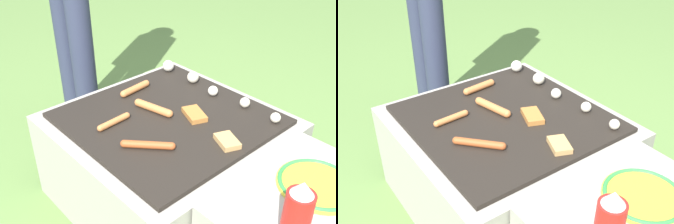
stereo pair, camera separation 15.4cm
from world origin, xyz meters
TOP-DOWN VIEW (x-y plane):
  - ground_plane at (0.00, 0.00)m, footprint 14.00×14.00m
  - grill at (0.00, 0.00)m, footprint 0.81×0.81m
  - sausage_back_center at (-0.07, -0.02)m, footprint 0.18×0.06m
  - sausage_front_center at (0.11, -0.19)m, footprint 0.15×0.14m
  - sausage_mid_right at (-0.25, 0.03)m, footprint 0.04×0.17m
  - sausage_front_left at (-0.09, -0.19)m, footprint 0.03×0.15m
  - bread_slice_center at (0.07, 0.08)m, footprint 0.13×0.10m
  - bread_slice_right at (0.28, 0.03)m, footprint 0.11×0.10m
  - mushroom_row at (-0.08, 0.28)m, footprint 0.67×0.07m
  - plate_colorful at (0.61, 0.06)m, footprint 0.24×0.24m
  - condiment_bottle at (0.67, -0.17)m, footprint 0.07×0.07m
  - fork_utensil at (0.58, 0.22)m, footprint 0.02×0.21m

SIDE VIEW (x-z plane):
  - ground_plane at x=0.00m, z-range 0.00..0.00m
  - grill at x=0.00m, z-range 0.00..0.41m
  - fork_utensil at x=0.58m, z-range 0.41..0.42m
  - plate_colorful at x=0.61m, z-range 0.41..0.43m
  - bread_slice_center at x=0.07m, z-range 0.41..0.43m
  - bread_slice_right at x=0.28m, z-range 0.41..0.43m
  - sausage_front_left at x=-0.09m, z-range 0.41..0.44m
  - sausage_front_center at x=0.11m, z-range 0.41..0.44m
  - sausage_mid_right at x=-0.25m, z-range 0.41..0.44m
  - sausage_back_center at x=-0.07m, z-range 0.41..0.44m
  - mushroom_row at x=-0.08m, z-range 0.41..0.47m
  - condiment_bottle at x=0.67m, z-range 0.41..0.60m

